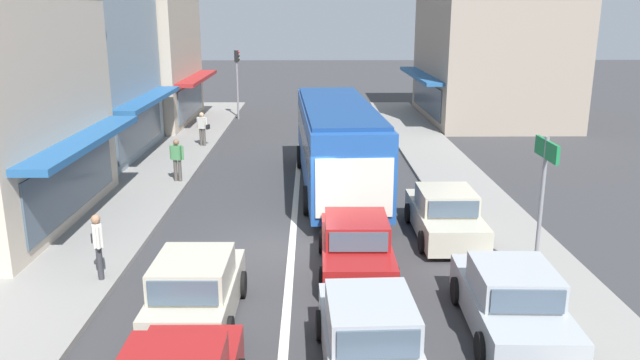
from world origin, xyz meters
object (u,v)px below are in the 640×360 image
object	(u,v)px
parked_sedan_kerb_second	(445,215)
pedestrian_browsing_midblock	(98,242)
parked_sedan_kerb_front	(511,302)
directional_road_sign	(544,175)
sedan_queue_gap_filler	(356,247)
hatchback_queue_far_back	(196,291)
pedestrian_far_walker	(177,158)
city_bus	(337,140)
hatchback_adjacent_lane_trail	(369,336)
pedestrian_with_handbag_near	(202,127)
traffic_light_downstreet	(237,73)

from	to	relation	value
parked_sedan_kerb_second	pedestrian_browsing_midblock	distance (m)	9.65
parked_sedan_kerb_front	pedestrian_browsing_midblock	distance (m)	9.65
directional_road_sign	sedan_queue_gap_filler	bearing A→B (deg)	173.49
hatchback_queue_far_back	parked_sedan_kerb_second	distance (m)	8.21
pedestrian_browsing_midblock	pedestrian_far_walker	world-z (taller)	same
city_bus	parked_sedan_kerb_second	world-z (taller)	city_bus
sedan_queue_gap_filler	hatchback_queue_far_back	distance (m)	4.47
parked_sedan_kerb_front	directional_road_sign	xyz separation A→B (m)	(1.47, 2.68, 2.01)
sedan_queue_gap_filler	pedestrian_far_walker	distance (m)	10.49
city_bus	pedestrian_browsing_midblock	world-z (taller)	city_bus
hatchback_adjacent_lane_trail	pedestrian_browsing_midblock	xyz separation A→B (m)	(-6.22, 3.97, 0.36)
sedan_queue_gap_filler	pedestrian_with_handbag_near	xyz separation A→B (m)	(-6.41, 14.97, 0.40)
traffic_light_downstreet	pedestrian_with_handbag_near	xyz separation A→B (m)	(-0.75, -8.60, -1.79)
parked_sedan_kerb_second	traffic_light_downstreet	bearing A→B (deg)	111.86
city_bus	parked_sedan_kerb_second	bearing A→B (deg)	-60.17
parked_sedan_kerb_second	pedestrian_browsing_midblock	bearing A→B (deg)	-160.97
pedestrian_far_walker	city_bus	bearing A→B (deg)	-6.53
hatchback_adjacent_lane_trail	traffic_light_downstreet	size ratio (longest dim) A/B	0.89
sedan_queue_gap_filler	parked_sedan_kerb_front	size ratio (longest dim) A/B	0.99
hatchback_adjacent_lane_trail	parked_sedan_kerb_front	size ratio (longest dim) A/B	0.88
sedan_queue_gap_filler	hatchback_adjacent_lane_trail	size ratio (longest dim) A/B	1.12
hatchback_queue_far_back	parked_sedan_kerb_front	size ratio (longest dim) A/B	0.87
hatchback_queue_far_back	directional_road_sign	bearing A→B (deg)	14.92
hatchback_adjacent_lane_trail	hatchback_queue_far_back	size ratio (longest dim) A/B	1.01
pedestrian_with_handbag_near	parked_sedan_kerb_second	bearing A→B (deg)	-53.57
city_bus	hatchback_adjacent_lane_trail	xyz separation A→B (m)	(0.10, -12.32, -1.17)
pedestrian_with_handbag_near	pedestrian_far_walker	size ratio (longest dim) A/B	1.00
city_bus	directional_road_sign	world-z (taller)	directional_road_sign
sedan_queue_gap_filler	parked_sedan_kerb_second	world-z (taller)	same
directional_road_sign	pedestrian_with_handbag_near	world-z (taller)	directional_road_sign
city_bus	traffic_light_downstreet	xyz separation A→B (m)	(-5.47, 15.87, 0.97)
city_bus	hatchback_adjacent_lane_trail	size ratio (longest dim) A/B	2.92
pedestrian_with_handbag_near	pedestrian_far_walker	bearing A→B (deg)	-88.84
pedestrian_browsing_midblock	directional_road_sign	bearing A→B (deg)	0.76
traffic_light_downstreet	hatchback_adjacent_lane_trail	bearing A→B (deg)	-78.83
sedan_queue_gap_filler	pedestrian_browsing_midblock	xyz separation A→B (m)	(-6.31, -0.65, 0.40)
traffic_light_downstreet	directional_road_sign	distance (m)	26.12
hatchback_adjacent_lane_trail	traffic_light_downstreet	distance (m)	28.82
city_bus	parked_sedan_kerb_second	xyz separation A→B (m)	(2.99, -5.21, -1.22)
sedan_queue_gap_filler	hatchback_queue_far_back	bearing A→B (deg)	-143.56
hatchback_queue_far_back	parked_sedan_kerb_front	world-z (taller)	hatchback_queue_far_back
traffic_light_downstreet	pedestrian_browsing_midblock	size ratio (longest dim) A/B	2.58
pedestrian_with_handbag_near	pedestrian_far_walker	world-z (taller)	same
hatchback_adjacent_lane_trail	pedestrian_browsing_midblock	bearing A→B (deg)	147.44
hatchback_adjacent_lane_trail	traffic_light_downstreet	bearing A→B (deg)	101.17
hatchback_queue_far_back	pedestrian_with_handbag_near	xyz separation A→B (m)	(-2.81, 17.63, 0.36)
city_bus	parked_sedan_kerb_front	bearing A→B (deg)	-73.75
city_bus	pedestrian_far_walker	world-z (taller)	city_bus
parked_sedan_kerb_second	directional_road_sign	bearing A→B (deg)	-61.04
sedan_queue_gap_filler	parked_sedan_kerb_front	distance (m)	4.37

